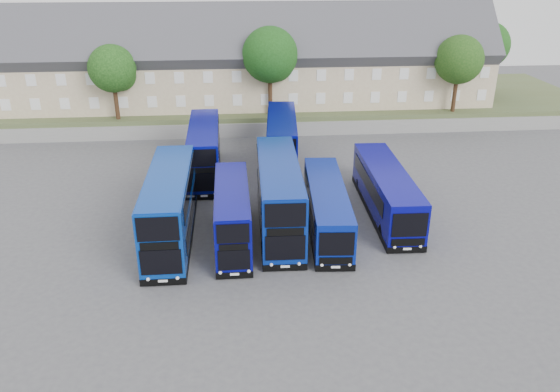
{
  "coord_description": "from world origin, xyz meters",
  "views": [
    {
      "loc": [
        -1.73,
        -31.62,
        17.96
      ],
      "look_at": [
        1.2,
        3.45,
        2.2
      ],
      "focal_mm": 35.0,
      "sensor_mm": 36.0,
      "label": 1
    }
  ],
  "objects_px": {
    "dd_front_mid": "(233,216)",
    "tree_far": "(487,47)",
    "tree_east": "(460,61)",
    "dd_front_left": "(170,208)",
    "coach_east_a": "(327,209)",
    "tree_west": "(114,70)",
    "tree_mid": "(271,57)"
  },
  "relations": [
    {
      "from": "dd_front_left",
      "to": "coach_east_a",
      "type": "relative_size",
      "value": 1.0
    },
    {
      "from": "dd_front_mid",
      "to": "tree_far",
      "type": "relative_size",
      "value": 1.13
    },
    {
      "from": "dd_front_left",
      "to": "tree_west",
      "type": "height_order",
      "value": "tree_west"
    },
    {
      "from": "tree_mid",
      "to": "tree_far",
      "type": "distance_m",
      "value": 26.8
    },
    {
      "from": "dd_front_left",
      "to": "tree_far",
      "type": "height_order",
      "value": "tree_far"
    },
    {
      "from": "dd_front_mid",
      "to": "tree_east",
      "type": "bearing_deg",
      "value": 44.03
    },
    {
      "from": "dd_front_mid",
      "to": "tree_east",
      "type": "xyz_separation_m",
      "value": [
        24.32,
        23.95,
        5.49
      ]
    },
    {
      "from": "tree_west",
      "to": "tree_far",
      "type": "relative_size",
      "value": 0.88
    },
    {
      "from": "dd_front_left",
      "to": "tree_far",
      "type": "xyz_separation_m",
      "value": [
        34.47,
        30.3,
        5.41
      ]
    },
    {
      "from": "dd_front_left",
      "to": "dd_front_mid",
      "type": "relative_size",
      "value": 1.21
    },
    {
      "from": "tree_east",
      "to": "tree_west",
      "type": "bearing_deg",
      "value": -180.0
    },
    {
      "from": "dd_front_left",
      "to": "tree_mid",
      "type": "distance_m",
      "value": 25.91
    },
    {
      "from": "dd_front_mid",
      "to": "tree_east",
      "type": "relative_size",
      "value": 1.2
    },
    {
      "from": "tree_far",
      "to": "tree_west",
      "type": "bearing_deg",
      "value": -170.54
    },
    {
      "from": "tree_far",
      "to": "tree_mid",
      "type": "bearing_deg",
      "value": -165.96
    },
    {
      "from": "dd_front_mid",
      "to": "tree_west",
      "type": "distance_m",
      "value": 27.14
    },
    {
      "from": "dd_front_mid",
      "to": "tree_east",
      "type": "distance_m",
      "value": 34.57
    },
    {
      "from": "coach_east_a",
      "to": "tree_west",
      "type": "relative_size",
      "value": 1.55
    },
    {
      "from": "coach_east_a",
      "to": "tree_far",
      "type": "height_order",
      "value": "tree_far"
    },
    {
      "from": "dd_front_left",
      "to": "tree_east",
      "type": "relative_size",
      "value": 1.45
    },
    {
      "from": "tree_mid",
      "to": "tree_east",
      "type": "distance_m",
      "value": 20.02
    },
    {
      "from": "tree_mid",
      "to": "tree_west",
      "type": "bearing_deg",
      "value": -178.21
    },
    {
      "from": "dd_front_left",
      "to": "tree_east",
      "type": "xyz_separation_m",
      "value": [
        28.47,
        23.3,
        5.07
      ]
    },
    {
      "from": "dd_front_mid",
      "to": "dd_front_left",
      "type": "bearing_deg",
      "value": 170.51
    },
    {
      "from": "tree_east",
      "to": "dd_front_left",
      "type": "bearing_deg",
      "value": -140.7
    },
    {
      "from": "dd_front_mid",
      "to": "tree_mid",
      "type": "xyz_separation_m",
      "value": [
        4.32,
        24.45,
        6.16
      ]
    },
    {
      "from": "coach_east_a",
      "to": "dd_front_left",
      "type": "bearing_deg",
      "value": -173.06
    },
    {
      "from": "dd_front_mid",
      "to": "coach_east_a",
      "type": "xyz_separation_m",
      "value": [
        6.57,
        1.28,
        -0.33
      ]
    },
    {
      "from": "dd_front_left",
      "to": "coach_east_a",
      "type": "height_order",
      "value": "dd_front_left"
    },
    {
      "from": "dd_front_mid",
      "to": "tree_west",
      "type": "height_order",
      "value": "tree_west"
    },
    {
      "from": "dd_front_left",
      "to": "coach_east_a",
      "type": "bearing_deg",
      "value": 3.21
    },
    {
      "from": "tree_east",
      "to": "tree_far",
      "type": "distance_m",
      "value": 9.23
    }
  ]
}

